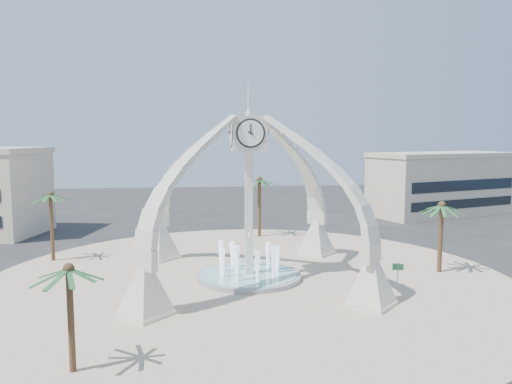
{
  "coord_description": "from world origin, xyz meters",
  "views": [
    {
      "loc": [
        -4.17,
        -36.83,
        10.85
      ],
      "look_at": [
        0.81,
        2.0,
        6.45
      ],
      "focal_mm": 35.0,
      "sensor_mm": 36.0,
      "label": 1
    }
  ],
  "objects": [
    {
      "name": "clock_tower",
      "position": [
        -0.0,
        -0.0,
        6.49
      ],
      "size": [
        17.94,
        17.94,
        16.3
      ],
      "color": "beige",
      "rests_on": "ground"
    },
    {
      "name": "palm_east",
      "position": [
        15.3,
        -0.13,
        5.35
      ],
      "size": [
        4.64,
        4.64,
        6.15
      ],
      "rotation": [
        0.0,
        0.0,
        0.25
      ],
      "color": "brown",
      "rests_on": "ground"
    },
    {
      "name": "fountain",
      "position": [
        0.0,
        0.0,
        0.29
      ],
      "size": [
        8.0,
        8.0,
        3.62
      ],
      "color": "#9B9B9E",
      "rests_on": "ground"
    },
    {
      "name": "street_sign",
      "position": [
        9.87,
        -4.67,
        1.57
      ],
      "size": [
        0.8,
        0.17,
        2.2
      ],
      "rotation": [
        0.0,
        0.0,
        -0.18
      ],
      "color": "slate",
      "rests_on": "ground"
    },
    {
      "name": "plaza",
      "position": [
        0.0,
        0.0,
        0.03
      ],
      "size": [
        40.0,
        40.0,
        0.06
      ],
      "primitive_type": "cylinder",
      "color": "beige",
      "rests_on": "ground"
    },
    {
      "name": "palm_north",
      "position": [
        2.94,
        15.76,
        6.11
      ],
      "size": [
        4.29,
        4.29,
        6.94
      ],
      "rotation": [
        0.0,
        0.0,
        0.11
      ],
      "color": "brown",
      "rests_on": "ground"
    },
    {
      "name": "palm_south",
      "position": [
        -9.76,
        -14.02,
        4.82
      ],
      "size": [
        3.92,
        3.92,
        5.52
      ],
      "rotation": [
        0.0,
        0.0,
        0.22
      ],
      "color": "brown",
      "rests_on": "ground"
    },
    {
      "name": "ground",
      "position": [
        0.0,
        0.0,
        0.0
      ],
      "size": [
        140.0,
        140.0,
        0.0
      ],
      "primitive_type": "plane",
      "color": "#282828",
      "rests_on": "ground"
    },
    {
      "name": "building_ne",
      "position": [
        30.0,
        28.0,
        4.31
      ],
      "size": [
        21.87,
        14.17,
        8.6
      ],
      "rotation": [
        0.0,
        0.0,
        0.31
      ],
      "color": "beige",
      "rests_on": "ground"
    },
    {
      "name": "palm_west",
      "position": [
        -16.31,
        7.61,
        5.75
      ],
      "size": [
        4.42,
        4.42,
        6.48
      ],
      "rotation": [
        0.0,
        0.0,
        0.43
      ],
      "color": "brown",
      "rests_on": "ground"
    }
  ]
}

